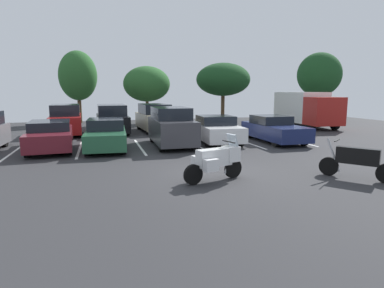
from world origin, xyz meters
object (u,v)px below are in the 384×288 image
Objects in this scene: car_far_champagne at (155,118)px; car_maroon at (50,135)px; car_white at (216,130)px; car_navy at (274,129)px; motorcycle_second at (357,161)px; car_green at (106,135)px; car_far_red at (66,120)px; car_far_black at (112,119)px; box_truck at (306,108)px; motorcycle_touring at (216,160)px; car_charcoal at (171,127)px.

car_maroon is at bearing -135.02° from car_far_champagne.
car_navy is (3.18, -0.54, -0.02)m from car_white.
motorcycle_second is 0.39× the size of car_navy.
car_navy is (8.96, -0.04, -0.01)m from car_green.
car_far_red reaches higher than car_maroon.
car_far_black is at bearing 116.22° from motorcycle_second.
box_truck reaches higher than car_navy.
car_far_red is 1.03× the size of car_far_black.
motorcycle_touring is at bearing -91.04° from car_far_champagne.
car_far_black is 2.88m from car_far_champagne.
car_far_black is (3.06, 5.82, 0.25)m from car_maroon.
car_green is 6.32m from car_far_black.
box_truck reaches higher than car_green.
motorcycle_touring is 8.91m from car_navy.
car_maroon is 11.51m from car_navy.
car_green is 0.95× the size of car_navy.
car_white reaches higher than car_maroon.
car_maroon is 8.40m from car_far_champagne.
car_charcoal reaches higher than car_far_champagne.
car_far_red reaches higher than car_navy.
car_maroon is 1.09× the size of car_white.
motorcycle_second is 0.41× the size of car_green.
car_white is (-1.69, 8.32, 0.11)m from motorcycle_second.
car_navy is at bearing -0.22° from car_green.
motorcycle_touring is 17.82m from box_truck.
box_truck reaches higher than car_white.
car_maroon is (-10.01, 8.29, 0.09)m from motorcycle_second.
car_charcoal is (3.23, 0.11, 0.28)m from car_green.
car_far_black reaches higher than motorcycle_second.
car_charcoal reaches higher than motorcycle_touring.
car_maroon is at bearing 169.48° from car_green.
car_navy reaches higher than motorcycle_second.
car_white is 6.37m from car_far_champagne.
motorcycle_touring is 0.44× the size of car_far_black.
motorcycle_touring is at bearing 166.74° from motorcycle_second.
car_far_champagne is (-2.38, 5.91, 0.22)m from car_white.
car_far_red is at bearing -178.28° from car_far_champagne.
car_charcoal reaches higher than car_navy.
motorcycle_touring is 7.76m from car_white.
car_far_red is at bearing 124.96° from motorcycle_second.
box_truck is at bearing 26.99° from car_charcoal.
box_truck reaches higher than motorcycle_second.
motorcycle_touring is 0.44× the size of car_far_champagne.
motorcycle_touring is 6.92m from car_charcoal.
motorcycle_touring is 0.43× the size of car_maroon.
car_far_champagne is 0.70× the size of box_truck.
car_charcoal is 0.93× the size of car_navy.
car_charcoal is at bearing -47.66° from car_far_red.
motorcycle_second is 0.41× the size of car_white.
motorcycle_touring is at bearing -130.59° from car_navy.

